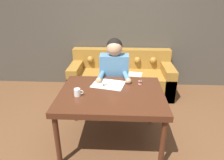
# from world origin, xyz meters

# --- Properties ---
(ground_plane) EXTENTS (16.00, 16.00, 0.00)m
(ground_plane) POSITION_xyz_m (0.00, 0.00, 0.00)
(ground_plane) COLOR brown
(wall_back) EXTENTS (8.00, 0.06, 2.60)m
(wall_back) POSITION_xyz_m (0.00, 2.04, 1.30)
(wall_back) COLOR #474238
(wall_back) RESTS_ON ground_plane
(dining_table) EXTENTS (1.29, 1.01, 0.73)m
(dining_table) POSITION_xyz_m (-0.12, 0.12, 0.66)
(dining_table) COLOR #472314
(dining_table) RESTS_ON ground_plane
(couch) EXTENTS (1.97, 0.83, 0.83)m
(couch) POSITION_xyz_m (0.00, 1.62, 0.30)
(couch) COLOR olive
(couch) RESTS_ON ground_plane
(person) EXTENTS (0.49, 0.58, 1.26)m
(person) POSITION_xyz_m (-0.11, 0.79, 0.66)
(person) COLOR #33281E
(person) RESTS_ON ground_plane
(pattern_paper_main) EXTENTS (0.48, 0.40, 0.00)m
(pattern_paper_main) POSITION_xyz_m (-0.17, 0.36, 0.74)
(pattern_paper_main) COLOR beige
(pattern_paper_main) RESTS_ON dining_table
(scissors) EXTENTS (0.21, 0.11, 0.01)m
(scissors) POSITION_xyz_m (-0.20, 0.33, 0.74)
(scissors) COLOR silver
(scissors) RESTS_ON dining_table
(mug) EXTENTS (0.11, 0.08, 0.09)m
(mug) POSITION_xyz_m (-0.51, 0.02, 0.78)
(mug) COLOR silver
(mug) RESTS_ON dining_table
(thread_spool) EXTENTS (0.04, 0.04, 0.05)m
(thread_spool) POSITION_xyz_m (0.26, 0.39, 0.76)
(thread_spool) COLOR red
(thread_spool) RESTS_ON dining_table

